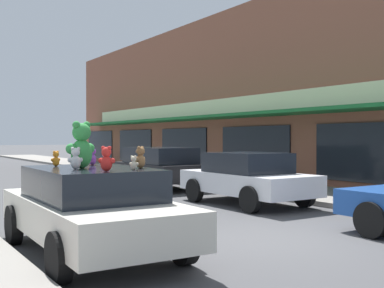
{
  "coord_description": "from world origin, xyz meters",
  "views": [
    {
      "loc": [
        -5.92,
        -6.84,
        1.88
      ],
      "look_at": [
        -0.65,
        1.29,
        1.76
      ],
      "focal_mm": 45.0,
      "sensor_mm": 36.0,
      "label": 1
    }
  ],
  "objects": [
    {
      "name": "teddy_bear_giant",
      "position": [
        -3.22,
        0.59,
        1.76
      ],
      "size": [
        0.57,
        0.41,
        0.76
      ],
      "rotation": [
        0.0,
        0.0,
        3.51
      ],
      "color": "green",
      "rests_on": "plush_art_car"
    },
    {
      "name": "teddy_bear_cream",
      "position": [
        -2.69,
        -0.22,
        1.5
      ],
      "size": [
        0.13,
        0.16,
        0.22
      ],
      "rotation": [
        0.0,
        0.0,
        2.09
      ],
      "color": "beige",
      "rests_on": "plush_art_car"
    },
    {
      "name": "ground_plane",
      "position": [
        0.0,
        0.0,
        0.0
      ],
      "size": [
        260.0,
        260.0,
        0.0
      ],
      "primitive_type": "plane",
      "color": "#424244"
    },
    {
      "name": "plush_art_car",
      "position": [
        -3.05,
        0.61,
        0.76
      ],
      "size": [
        2.14,
        4.52,
        1.4
      ],
      "rotation": [
        0.0,
        0.0,
        -0.02
      ],
      "color": "beige",
      "rests_on": "ground_plane"
    },
    {
      "name": "teddy_bear_purple",
      "position": [
        -2.74,
        1.35,
        1.55
      ],
      "size": [
        0.21,
        0.23,
        0.32
      ],
      "rotation": [
        0.0,
        0.0,
        4.06
      ],
      "color": "purple",
      "rests_on": "plush_art_car"
    },
    {
      "name": "teddy_bear_pink",
      "position": [
        -2.62,
        1.06,
        1.52
      ],
      "size": [
        0.19,
        0.12,
        0.26
      ],
      "rotation": [
        0.0,
        0.0,
        3.08
      ],
      "color": "pink",
      "rests_on": "plush_art_car"
    },
    {
      "name": "teddy_bear_white",
      "position": [
        -3.37,
        0.44,
        1.56
      ],
      "size": [
        0.26,
        0.16,
        0.35
      ],
      "rotation": [
        0.0,
        0.0,
        3.22
      ],
      "color": "white",
      "rests_on": "plush_art_car"
    },
    {
      "name": "teddy_bear_orange",
      "position": [
        -3.4,
        1.34,
        1.53
      ],
      "size": [
        0.2,
        0.16,
        0.27
      ],
      "rotation": [
        0.0,
        0.0,
        3.62
      ],
      "color": "orange",
      "rests_on": "plush_art_car"
    },
    {
      "name": "storefront_row",
      "position": [
        14.1,
        11.95,
        3.93
      ],
      "size": [
        14.79,
        34.61,
        7.86
      ],
      "color": "brown",
      "rests_on": "ground_plane"
    },
    {
      "name": "parked_car_far_right",
      "position": [
        2.79,
        8.81,
        0.85
      ],
      "size": [
        2.08,
        4.04,
        1.54
      ],
      "color": "black",
      "rests_on": "ground_plane"
    },
    {
      "name": "teddy_bear_brown",
      "position": [
        -2.41,
        0.09,
        1.57
      ],
      "size": [
        0.26,
        0.22,
        0.36
      ],
      "rotation": [
        0.0,
        0.0,
        3.7
      ],
      "color": "olive",
      "rests_on": "plush_art_car"
    },
    {
      "name": "parked_car_far_center",
      "position": [
        2.79,
        3.72,
        0.78
      ],
      "size": [
        2.1,
        4.1,
        1.47
      ],
      "color": "silver",
      "rests_on": "ground_plane"
    },
    {
      "name": "teddy_bear_red",
      "position": [
        -3.17,
        -0.3,
        1.58
      ],
      "size": [
        0.24,
        0.26,
        0.37
      ],
      "rotation": [
        0.0,
        0.0,
        2.24
      ],
      "color": "red",
      "rests_on": "plush_art_car"
    },
    {
      "name": "teddy_bear_yellow",
      "position": [
        -3.09,
        0.87,
        1.57
      ],
      "size": [
        0.27,
        0.19,
        0.36
      ],
      "rotation": [
        0.0,
        0.0,
        3.49
      ],
      "color": "yellow",
      "rests_on": "plush_art_car"
    }
  ]
}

